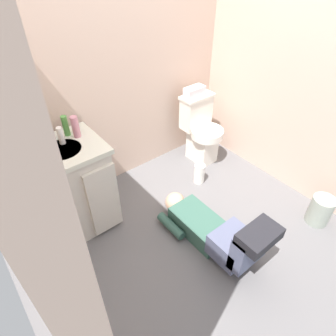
# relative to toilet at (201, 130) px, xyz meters

# --- Properties ---
(ground_plane) EXTENTS (2.83, 2.99, 0.04)m
(ground_plane) POSITION_rel_toilet_xyz_m (-0.77, -0.69, -0.39)
(ground_plane) COLOR #605E60
(wall_back) EXTENTS (2.49, 0.08, 2.40)m
(wall_back) POSITION_rel_toilet_xyz_m (-0.77, 0.34, 0.83)
(wall_back) COLOR beige
(wall_back) RESTS_ON ground_plane
(wall_left) EXTENTS (0.08, 1.99, 2.40)m
(wall_left) POSITION_rel_toilet_xyz_m (-1.98, -0.69, 0.83)
(wall_left) COLOR beige
(wall_left) RESTS_ON ground_plane
(wall_right) EXTENTS (0.08, 1.99, 2.40)m
(wall_right) POSITION_rel_toilet_xyz_m (0.43, -0.69, 0.83)
(wall_right) COLOR beige
(wall_right) RESTS_ON ground_plane
(toilet) EXTENTS (0.36, 0.46, 0.75)m
(toilet) POSITION_rel_toilet_xyz_m (0.00, 0.00, 0.00)
(toilet) COLOR silver
(toilet) RESTS_ON ground_plane
(vanity_cabinet) EXTENTS (0.60, 0.53, 0.82)m
(vanity_cabinet) POSITION_rel_toilet_xyz_m (-1.51, -0.05, 0.05)
(vanity_cabinet) COLOR beige
(vanity_cabinet) RESTS_ON ground_plane
(faucet) EXTENTS (0.02, 0.02, 0.10)m
(faucet) POSITION_rel_toilet_xyz_m (-1.52, 0.09, 0.50)
(faucet) COLOR silver
(faucet) RESTS_ON vanity_cabinet
(person_plumber) EXTENTS (0.39, 1.06, 0.52)m
(person_plumber) POSITION_rel_toilet_xyz_m (-0.76, -0.98, -0.19)
(person_plumber) COLOR #33594C
(person_plumber) RESTS_ON ground_plane
(tissue_box) EXTENTS (0.22, 0.11, 0.10)m
(tissue_box) POSITION_rel_toilet_xyz_m (-0.04, 0.09, 0.43)
(tissue_box) COLOR silver
(tissue_box) RESTS_ON toilet
(soap_dispenser) EXTENTS (0.06, 0.06, 0.17)m
(soap_dispenser) POSITION_rel_toilet_xyz_m (-1.71, 0.07, 0.52)
(soap_dispenser) COLOR #44915B
(soap_dispenser) RESTS_ON vanity_cabinet
(bottle_amber) EXTENTS (0.05, 0.05, 0.14)m
(bottle_amber) POSITION_rel_toilet_xyz_m (-1.62, 0.01, 0.52)
(bottle_amber) COLOR orange
(bottle_amber) RESTS_ON vanity_cabinet
(bottle_blue) EXTENTS (0.05, 0.05, 0.12)m
(bottle_blue) POSITION_rel_toilet_xyz_m (-1.54, 0.11, 0.51)
(bottle_blue) COLOR #4660BC
(bottle_blue) RESTS_ON vanity_cabinet
(bottle_white) EXTENTS (0.05, 0.05, 0.14)m
(bottle_white) POSITION_rel_toilet_xyz_m (-1.48, 0.01, 0.52)
(bottle_white) COLOR white
(bottle_white) RESTS_ON vanity_cabinet
(bottle_green) EXTENTS (0.05, 0.05, 0.17)m
(bottle_green) POSITION_rel_toilet_xyz_m (-1.40, 0.09, 0.54)
(bottle_green) COLOR #529D45
(bottle_green) RESTS_ON vanity_cabinet
(bottle_pink) EXTENTS (0.06, 0.06, 0.17)m
(bottle_pink) POSITION_rel_toilet_xyz_m (-1.35, 0.03, 0.54)
(bottle_pink) COLOR pink
(bottle_pink) RESTS_ON vanity_cabinet
(trash_can) EXTENTS (0.20, 0.20, 0.28)m
(trash_can) POSITION_rel_toilet_xyz_m (0.17, -1.39, -0.23)
(trash_can) COLOR #949D90
(trash_can) RESTS_ON ground_plane
(paper_towel_roll) EXTENTS (0.11, 0.11, 0.22)m
(paper_towel_roll) POSITION_rel_toilet_xyz_m (-0.30, -0.32, -0.26)
(paper_towel_roll) COLOR white
(paper_towel_roll) RESTS_ON ground_plane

